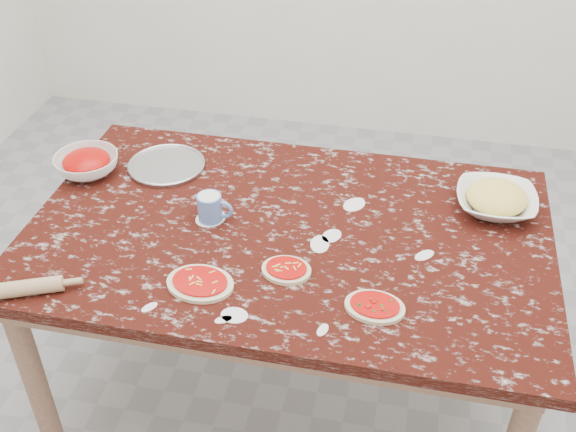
# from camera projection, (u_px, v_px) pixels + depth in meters

# --- Properties ---
(ground) EXTENTS (4.00, 4.00, 0.00)m
(ground) POSITION_uv_depth(u_px,v_px,m) (288.00, 388.00, 2.57)
(ground) COLOR gray
(worktable) EXTENTS (1.60, 1.00, 0.75)m
(worktable) POSITION_uv_depth(u_px,v_px,m) (288.00, 250.00, 2.17)
(worktable) COLOR black
(worktable) RESTS_ON ground
(pizza_tray) EXTENTS (0.34, 0.34, 0.01)m
(pizza_tray) POSITION_uv_depth(u_px,v_px,m) (167.00, 166.00, 2.40)
(pizza_tray) COLOR #B2B2B7
(pizza_tray) RESTS_ON worktable
(sauce_bowl) EXTENTS (0.22, 0.22, 0.07)m
(sauce_bowl) POSITION_uv_depth(u_px,v_px,m) (87.00, 164.00, 2.36)
(sauce_bowl) COLOR white
(sauce_bowl) RESTS_ON worktable
(cheese_bowl) EXTENTS (0.26, 0.26, 0.06)m
(cheese_bowl) POSITION_uv_depth(u_px,v_px,m) (496.00, 202.00, 2.19)
(cheese_bowl) COLOR white
(cheese_bowl) RESTS_ON worktable
(flour_mug) EXTENTS (0.11, 0.08, 0.09)m
(flour_mug) POSITION_uv_depth(u_px,v_px,m) (211.00, 207.00, 2.14)
(flour_mug) COLOR #5C81C5
(flour_mug) RESTS_ON worktable
(pizza_left) EXTENTS (0.20, 0.17, 0.02)m
(pizza_left) POSITION_uv_depth(u_px,v_px,m) (200.00, 283.00, 1.91)
(pizza_left) COLOR beige
(pizza_left) RESTS_ON worktable
(pizza_mid) EXTENTS (0.15, 0.13, 0.02)m
(pizza_mid) POSITION_uv_depth(u_px,v_px,m) (286.00, 270.00, 1.96)
(pizza_mid) COLOR beige
(pizza_mid) RESTS_ON worktable
(pizza_right) EXTENTS (0.17, 0.14, 0.02)m
(pizza_right) POSITION_uv_depth(u_px,v_px,m) (375.00, 307.00, 1.84)
(pizza_right) COLOR beige
(pizza_right) RESTS_ON worktable
(rolling_pin) EXTENTS (0.22, 0.13, 0.05)m
(rolling_pin) POSITION_uv_depth(u_px,v_px,m) (20.00, 288.00, 1.88)
(rolling_pin) COLOR tan
(rolling_pin) RESTS_ON worktable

